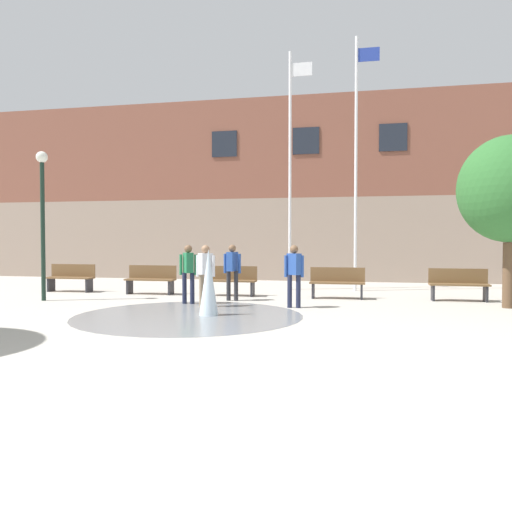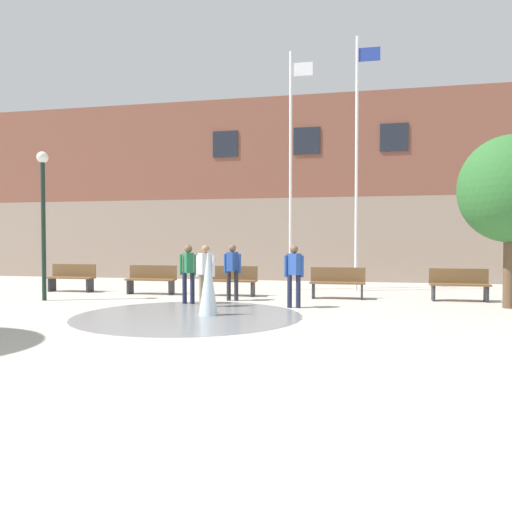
# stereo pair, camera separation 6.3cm
# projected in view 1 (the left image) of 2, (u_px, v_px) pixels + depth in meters

# --- Properties ---
(ground_plane) EXTENTS (100.00, 100.00, 0.00)m
(ground_plane) POSITION_uv_depth(u_px,v_px,m) (182.00, 379.00, 6.17)
(ground_plane) COLOR #B2ADA3
(library_building) EXTENTS (36.00, 6.05, 7.76)m
(library_building) POSITION_uv_depth(u_px,v_px,m) (312.00, 195.00, 23.70)
(library_building) COLOR gray
(library_building) RESTS_ON ground
(splash_fountain) EXTENTS (5.18, 5.18, 1.51)m
(splash_fountain) POSITION_uv_depth(u_px,v_px,m) (200.00, 296.00, 11.33)
(splash_fountain) COLOR gray
(splash_fountain) RESTS_ON ground
(park_bench_far_left) EXTENTS (1.60, 0.44, 0.91)m
(park_bench_far_left) POSITION_uv_depth(u_px,v_px,m) (71.00, 277.00, 16.61)
(park_bench_far_left) COLOR #28282D
(park_bench_far_left) RESTS_ON ground
(park_bench_left_of_flagpoles) EXTENTS (1.60, 0.44, 0.91)m
(park_bench_left_of_flagpoles) POSITION_uv_depth(u_px,v_px,m) (151.00, 279.00, 15.84)
(park_bench_left_of_flagpoles) COLOR #28282D
(park_bench_left_of_flagpoles) RESTS_ON ground
(park_bench_under_left_flagpole) EXTENTS (1.60, 0.44, 0.91)m
(park_bench_under_left_flagpole) POSITION_uv_depth(u_px,v_px,m) (231.00, 280.00, 15.38)
(park_bench_under_left_flagpole) COLOR #28282D
(park_bench_under_left_flagpole) RESTS_ON ground
(park_bench_under_right_flagpole) EXTENTS (1.60, 0.44, 0.91)m
(park_bench_under_right_flagpole) POSITION_uv_depth(u_px,v_px,m) (337.00, 282.00, 14.64)
(park_bench_under_right_flagpole) COLOR #28282D
(park_bench_under_right_flagpole) RESTS_ON ground
(park_bench_near_trashcan) EXTENTS (1.60, 0.44, 0.91)m
(park_bench_near_trashcan) POSITION_uv_depth(u_px,v_px,m) (459.00, 284.00, 14.06)
(park_bench_near_trashcan) COLOR #28282D
(park_bench_near_trashcan) RESTS_ON ground
(adult_watching) EXTENTS (0.50, 0.39, 1.59)m
(adult_watching) POSITION_uv_depth(u_px,v_px,m) (188.00, 269.00, 13.40)
(adult_watching) COLOR #1E233D
(adult_watching) RESTS_ON ground
(adult_near_bench) EXTENTS (0.50, 0.38, 1.59)m
(adult_near_bench) POSITION_uv_depth(u_px,v_px,m) (232.00, 268.00, 14.10)
(adult_near_bench) COLOR #28282D
(adult_near_bench) RESTS_ON ground
(adult_in_red) EXTENTS (0.50, 0.37, 1.59)m
(adult_in_red) POSITION_uv_depth(u_px,v_px,m) (294.00, 271.00, 12.61)
(adult_in_red) COLOR #1E233D
(adult_in_red) RESTS_ON ground
(teen_by_trashcan) EXTENTS (0.50, 0.39, 1.59)m
(teen_by_trashcan) POSITION_uv_depth(u_px,v_px,m) (206.00, 271.00, 12.78)
(teen_by_trashcan) COLOR #89755B
(teen_by_trashcan) RESTS_ON ground
(flagpole_left) EXTENTS (0.80, 0.10, 8.18)m
(flagpole_left) POSITION_uv_depth(u_px,v_px,m) (291.00, 164.00, 17.18)
(flagpole_left) COLOR silver
(flagpole_left) RESTS_ON ground
(flagpole_right) EXTENTS (0.80, 0.10, 8.51)m
(flagpole_right) POSITION_uv_depth(u_px,v_px,m) (357.00, 157.00, 16.73)
(flagpole_right) COLOR silver
(flagpole_right) RESTS_ON ground
(lamp_post_left_lane) EXTENTS (0.32, 0.32, 4.21)m
(lamp_post_left_lane) POSITION_uv_depth(u_px,v_px,m) (42.00, 204.00, 14.06)
(lamp_post_left_lane) COLOR #192D23
(lamp_post_left_lane) RESTS_ON ground
(street_tree_near_building) EXTENTS (2.53, 2.53, 4.35)m
(street_tree_near_building) POSITION_uv_depth(u_px,v_px,m) (510.00, 190.00, 12.52)
(street_tree_near_building) COLOR brown
(street_tree_near_building) RESTS_ON ground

